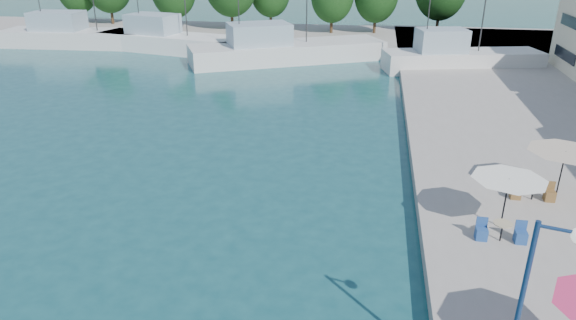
% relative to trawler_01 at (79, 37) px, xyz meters
% --- Properties ---
extents(quay_far, '(90.00, 16.00, 0.60)m').
position_rel_trawler_01_xyz_m(quay_far, '(21.37, 9.11, -0.77)').
color(quay_far, '#9E968E').
rests_on(quay_far, ground).
extents(trawler_01, '(18.32, 5.74, 10.20)m').
position_rel_trawler_01_xyz_m(trawler_01, '(0.00, 0.00, 0.00)').
color(trawler_01, silver).
rests_on(trawler_01, ground).
extents(trawler_02, '(17.79, 8.28, 10.20)m').
position_rel_trawler_01_xyz_m(trawler_02, '(11.28, -0.93, 0.00)').
color(trawler_02, white).
rests_on(trawler_02, ground).
extents(trawler_03, '(19.35, 13.09, 10.20)m').
position_rel_trawler_01_xyz_m(trawler_03, '(24.13, -4.04, -0.00)').
color(trawler_03, silver).
rests_on(trawler_03, ground).
extents(trawler_04, '(14.65, 6.89, 10.20)m').
position_rel_trawler_01_xyz_m(trawler_04, '(40.61, -5.22, 0.00)').
color(trawler_04, silver).
rests_on(trawler_04, ground).
extents(umbrella_white, '(2.83, 2.83, 2.09)m').
position_rel_trawler_01_xyz_m(umbrella_white, '(38.45, -35.11, 1.37)').
color(umbrella_white, black).
rests_on(umbrella_white, quay_right).
extents(umbrella_cream, '(3.15, 3.15, 2.16)m').
position_rel_trawler_01_xyz_m(umbrella_cream, '(41.38, -32.00, 1.45)').
color(umbrella_cream, black).
rests_on(umbrella_cream, quay_right).
extents(cafe_table_02, '(1.82, 0.70, 0.76)m').
position_rel_trawler_01_xyz_m(cafe_table_02, '(38.22, -36.18, -0.18)').
color(cafe_table_02, black).
rests_on(cafe_table_02, quay_right).
extents(cafe_table_03, '(1.82, 0.70, 0.76)m').
position_rel_trawler_01_xyz_m(cafe_table_03, '(40.27, -32.42, -0.18)').
color(cafe_table_03, black).
rests_on(cafe_table_03, quay_right).
extents(street_lamp, '(1.01, 0.44, 5.03)m').
position_rel_trawler_01_xyz_m(street_lamp, '(37.03, -43.85, 3.02)').
color(street_lamp, navy).
rests_on(street_lamp, quay_right).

